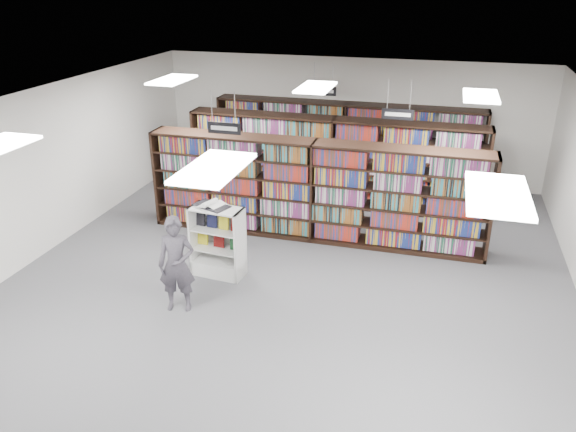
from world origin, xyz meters
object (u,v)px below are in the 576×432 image
(endcap_display, at_px, (219,251))
(bookshelf_row_near, at_px, (314,191))
(shopper, at_px, (177,264))
(open_book, at_px, (211,205))

(endcap_display, bearing_deg, bookshelf_row_near, 61.56)
(endcap_display, height_order, shopper, shopper)
(endcap_display, relative_size, open_book, 1.80)
(bookshelf_row_near, xyz_separation_m, endcap_display, (-1.31, -1.98, -0.60))
(open_book, bearing_deg, shopper, -72.98)
(open_book, relative_size, shopper, 0.45)
(bookshelf_row_near, distance_m, shopper, 3.61)
(bookshelf_row_near, bearing_deg, open_book, -126.21)
(endcap_display, relative_size, shopper, 0.81)
(bookshelf_row_near, relative_size, endcap_display, 5.27)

